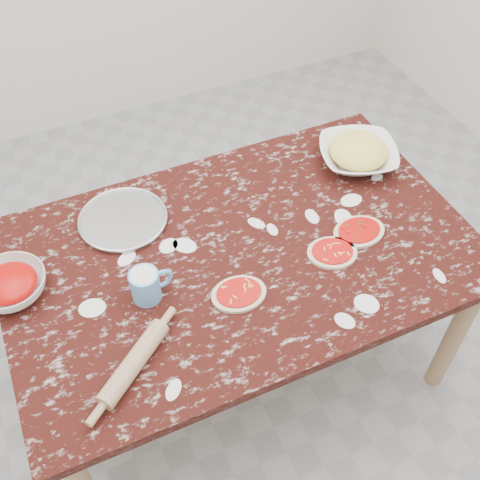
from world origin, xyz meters
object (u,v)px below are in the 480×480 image
object	(u,v)px
worktable	(240,265)
flour_mug	(147,285)
pizza_tray	(123,220)
rolling_pin	(134,363)
cheese_bowl	(358,155)
sauce_bowl	(11,286)

from	to	relation	value
worktable	flour_mug	distance (m)	0.38
pizza_tray	rolling_pin	bearing A→B (deg)	-103.27
worktable	cheese_bowl	bearing A→B (deg)	20.59
rolling_pin	flour_mug	bearing A→B (deg)	63.17
worktable	flour_mug	size ratio (longest dim) A/B	11.30
sauce_bowl	cheese_bowl	distance (m)	1.35
worktable	flour_mug	xyz separation A→B (m)	(-0.35, -0.06, 0.14)
sauce_bowl	cheese_bowl	size ratio (longest dim) A/B	0.77
sauce_bowl	rolling_pin	size ratio (longest dim) A/B	0.80
pizza_tray	flour_mug	bearing A→B (deg)	-93.38
pizza_tray	rolling_pin	xyz separation A→B (m)	(-0.14, -0.59, 0.02)
flour_mug	rolling_pin	xyz separation A→B (m)	(-0.12, -0.23, -0.03)
worktable	pizza_tray	xyz separation A→B (m)	(-0.33, 0.30, 0.09)
worktable	flour_mug	bearing A→B (deg)	-170.60
worktable	flour_mug	world-z (taller)	flour_mug
pizza_tray	flour_mug	xyz separation A→B (m)	(-0.02, -0.35, 0.05)
sauce_bowl	rolling_pin	bearing A→B (deg)	-56.85
rolling_pin	sauce_bowl	bearing A→B (deg)	123.15
sauce_bowl	cheese_bowl	xyz separation A→B (m)	(1.35, 0.10, 0.00)
worktable	pizza_tray	size ratio (longest dim) A/B	5.11
cheese_bowl	flour_mug	distance (m)	1.00
worktable	cheese_bowl	world-z (taller)	cheese_bowl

